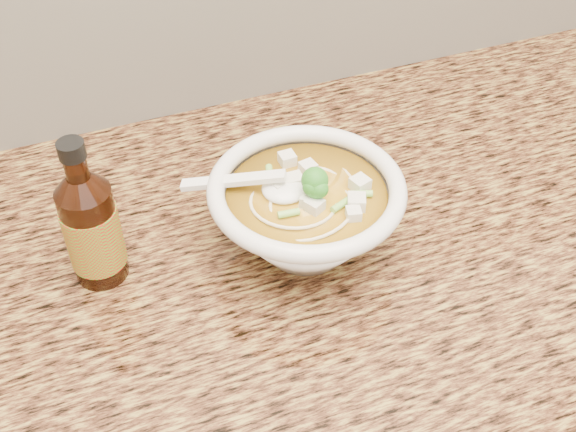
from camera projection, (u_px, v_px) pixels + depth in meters
name	position (u px, v px, depth m)	size (l,w,h in m)	color
counter_slab	(338.00, 262.00, 0.79)	(4.00, 0.68, 0.04)	olive
soup_bowl	(306.00, 215.00, 0.74)	(0.22, 0.20, 0.11)	white
hot_sauce_bottle	(92.00, 228.00, 0.70)	(0.06, 0.06, 0.17)	#321306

